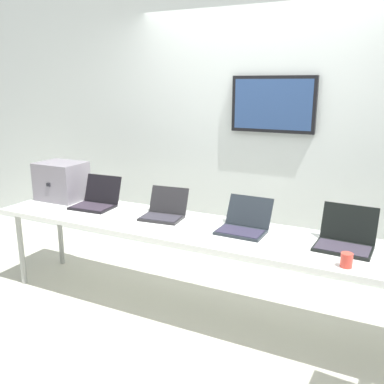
{
  "coord_description": "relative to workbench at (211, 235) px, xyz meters",
  "views": [
    {
      "loc": [
        1.22,
        -2.77,
        1.81
      ],
      "look_at": [
        -0.24,
        0.16,
        0.96
      ],
      "focal_mm": 39.4,
      "sensor_mm": 36.0,
      "label": 1
    }
  ],
  "objects": [
    {
      "name": "ground",
      "position": [
        0.0,
        0.0,
        -0.71
      ],
      "size": [
        8.0,
        8.0,
        0.04
      ],
      "primitive_type": "cube",
      "color": "#B9B7A7"
    },
    {
      "name": "laptop_station_3",
      "position": [
        0.95,
        0.09,
        0.1
      ],
      "size": [
        0.38,
        0.36,
        0.26
      ],
      "color": "black",
      "rests_on": "workbench"
    },
    {
      "name": "equipment_box",
      "position": [
        -1.63,
        0.16,
        0.22
      ],
      "size": [
        0.43,
        0.35,
        0.36
      ],
      "color": "slate",
      "rests_on": "workbench"
    },
    {
      "name": "back_wall",
      "position": [
        0.0,
        1.13,
        0.71
      ],
      "size": [
        8.0,
        0.11,
        2.8
      ],
      "color": "silver",
      "rests_on": "ground"
    },
    {
      "name": "laptop_station_0",
      "position": [
        -1.18,
        0.1,
        0.1
      ],
      "size": [
        0.38,
        0.36,
        0.26
      ],
      "color": "black",
      "rests_on": "workbench"
    },
    {
      "name": "coffee_mug",
      "position": [
        1.0,
        -0.25,
        0.09
      ],
      "size": [
        0.07,
        0.07,
        0.09
      ],
      "color": "#D43F32",
      "rests_on": "workbench"
    },
    {
      "name": "workbench",
      "position": [
        0.0,
        0.0,
        0.0
      ],
      "size": [
        3.79,
        0.7,
        0.73
      ],
      "color": "silver",
      "rests_on": "ground"
    },
    {
      "name": "laptop_station_1",
      "position": [
        -0.47,
        0.1,
        0.1
      ],
      "size": [
        0.36,
        0.35,
        0.23
      ],
      "color": "black",
      "rests_on": "workbench"
    },
    {
      "name": "laptop_station_2",
      "position": [
        0.23,
        0.08,
        0.1
      ],
      "size": [
        0.36,
        0.36,
        0.23
      ],
      "color": "#1E242A",
      "rests_on": "workbench"
    }
  ]
}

